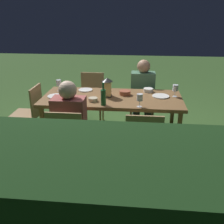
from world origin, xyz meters
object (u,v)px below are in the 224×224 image
at_px(lantern_centerpiece, 107,86).
at_px(plate_b, 86,90).
at_px(dining_table, 112,101).
at_px(plate_a, 56,96).
at_px(chair_head_far, 30,112).
at_px(person_in_green, 143,92).
at_px(wine_glass_b, 59,83).
at_px(bowl_bread, 125,93).
at_px(bowl_olives, 93,99).
at_px(wine_glass_a, 140,98).
at_px(plate_c, 161,96).
at_px(chair_side_left_b, 92,96).
at_px(chair_side_right_a, 143,143).
at_px(bowl_salad, 148,90).
at_px(green_bottle_on_table, 103,97).
at_px(wine_glass_c, 175,88).
at_px(chair_side_left_a, 142,97).
at_px(person_in_rust, 71,121).
at_px(chair_side_right_b, 68,140).

distance_m(lantern_centerpiece, plate_b, 0.46).
xyz_separation_m(dining_table, plate_a, (0.78, 0.07, 0.06)).
relative_size(chair_head_far, person_in_green, 0.76).
relative_size(lantern_centerpiece, wine_glass_b, 1.57).
relative_size(wine_glass_b, bowl_bread, 1.06).
distance_m(dining_table, bowl_olives, 0.32).
relative_size(wine_glass_a, plate_c, 0.72).
bearing_deg(chair_side_left_b, chair_side_right_a, 117.97).
bearing_deg(person_in_green, bowl_salad, 102.96).
distance_m(green_bottle_on_table, plate_a, 0.76).
distance_m(chair_side_right_a, lantern_centerpiece, 1.06).
xyz_separation_m(chair_side_right_a, green_bottle_on_table, (0.51, -0.48, 0.37)).
bearing_deg(bowl_bread, chair_head_far, 4.75).
relative_size(green_bottle_on_table, bowl_olives, 2.35).
distance_m(plate_b, plate_c, 1.12).
bearing_deg(chair_head_far, bowl_bread, -175.25).
distance_m(chair_head_far, plate_a, 0.52).
xyz_separation_m(person_in_green, plate_c, (-0.24, 0.54, 0.12)).
xyz_separation_m(wine_glass_b, bowl_bread, (-0.98, 0.08, -0.09)).
height_order(person_in_green, wine_glass_c, person_in_green).
bearing_deg(wine_glass_c, chair_side_left_a, -58.84).
xyz_separation_m(person_in_rust, bowl_olives, (-0.20, -0.42, 0.14)).
height_order(chair_side_right_a, person_in_rust, person_in_rust).
distance_m(dining_table, bowl_bread, 0.23).
bearing_deg(plate_a, chair_head_far, -8.86).
height_order(green_bottle_on_table, wine_glass_b, green_bottle_on_table).
distance_m(chair_head_far, green_bottle_on_table, 1.24).
bearing_deg(plate_c, chair_side_left_b, -33.66).
bearing_deg(bowl_bread, chair_side_right_a, 105.57).
height_order(chair_side_left_a, wine_glass_b, wine_glass_b).
bearing_deg(chair_side_right_b, chair_head_far, -46.37).
xyz_separation_m(person_in_green, wine_glass_b, (1.24, 0.42, 0.23)).
distance_m(person_in_rust, plate_a, 0.66).
xyz_separation_m(dining_table, wine_glass_a, (-0.38, 0.36, 0.17)).
bearing_deg(chair_head_far, chair_side_left_b, -133.63).
height_order(person_in_rust, green_bottle_on_table, person_in_rust).
distance_m(chair_side_right_b, plate_c, 1.45).
xyz_separation_m(plate_b, bowl_salad, (-0.93, -0.03, 0.02)).
distance_m(plate_a, bowl_salad, 1.34).
bearing_deg(chair_side_right_a, person_in_green, -90.00).
xyz_separation_m(dining_table, chair_side_left_b, (0.43, -0.82, -0.21)).
bearing_deg(dining_table, green_bottle_on_table, 77.14).
bearing_deg(chair_side_left_b, person_in_rust, 90.00).
bearing_deg(bowl_salad, bowl_bread, 28.71).
relative_size(person_in_rust, green_bottle_on_table, 3.96).
bearing_deg(plate_c, wine_glass_a, 56.00).
relative_size(chair_side_left_b, bowl_bread, 5.48).
height_order(person_in_rust, chair_head_far, person_in_rust).
distance_m(dining_table, chair_side_left_a, 0.95).
height_order(chair_side_right_b, plate_b, chair_side_right_b).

